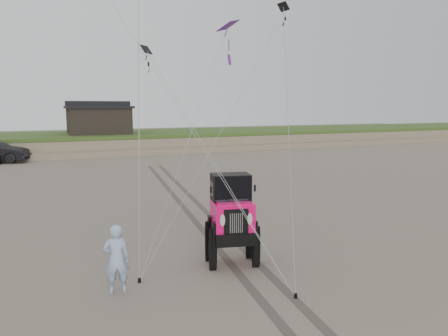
{
  "coord_description": "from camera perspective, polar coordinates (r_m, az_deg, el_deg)",
  "views": [
    {
      "loc": [
        -4.45,
        -9.72,
        4.58
      ],
      "look_at": [
        1.17,
        3.0,
        2.6
      ],
      "focal_mm": 35.0,
      "sensor_mm": 36.0,
      "label": 1
    }
  ],
  "objects": [
    {
      "name": "jeep",
      "position": [
        12.71,
        1.05,
        -8.0
      ],
      "size": [
        3.66,
        6.08,
        2.11
      ],
      "primitive_type": null,
      "rotation": [
        0.0,
        0.0,
        -0.23
      ],
      "color": "#F90A64",
      "rests_on": "ground"
    },
    {
      "name": "stake_main",
      "position": [
        11.99,
        -10.99,
        -14.21
      ],
      "size": [
        0.08,
        0.08,
        0.12
      ],
      "primitive_type": "cylinder",
      "color": "black",
      "rests_on": "ground"
    },
    {
      "name": "ground",
      "position": [
        11.63,
        0.72,
        -15.09
      ],
      "size": [
        160.0,
        160.0,
        0.0
      ],
      "primitive_type": "plane",
      "color": "#6B6054",
      "rests_on": "ground"
    },
    {
      "name": "man",
      "position": [
        11.26,
        -13.88,
        -11.43
      ],
      "size": [
        0.69,
        0.52,
        1.73
      ],
      "primitive_type": "imported",
      "rotation": [
        0.0,
        0.0,
        2.96
      ],
      "color": "#93B8E3",
      "rests_on": "ground"
    },
    {
      "name": "cabin",
      "position": [
        47.19,
        -16.05,
        6.17
      ],
      "size": [
        6.4,
        5.4,
        3.35
      ],
      "color": "black",
      "rests_on": "dune_ridge"
    },
    {
      "name": "dune_ridge",
      "position": [
        47.58,
        -18.41,
        3.17
      ],
      "size": [
        160.0,
        14.25,
        1.73
      ],
      "color": "#7A6B54",
      "rests_on": "ground"
    },
    {
      "name": "tire_tracks",
      "position": [
        19.41,
        -3.74,
        -5.55
      ],
      "size": [
        5.22,
        29.74,
        0.01
      ],
      "color": "#4C443D",
      "rests_on": "ground"
    },
    {
      "name": "stake_aux",
      "position": [
        11.05,
        9.36,
        -16.17
      ],
      "size": [
        0.08,
        0.08,
        0.12
      ],
      "primitive_type": "cylinder",
      "color": "black",
      "rests_on": "ground"
    }
  ]
}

